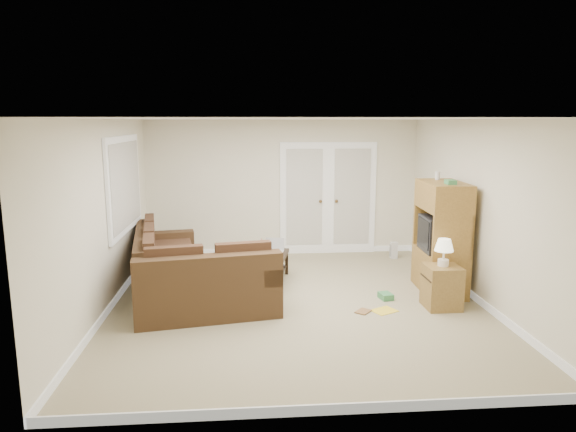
{
  "coord_description": "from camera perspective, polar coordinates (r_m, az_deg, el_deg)",
  "views": [
    {
      "loc": [
        -0.66,
        -6.7,
        2.47
      ],
      "look_at": [
        -0.07,
        0.68,
        1.1
      ],
      "focal_mm": 32.0,
      "sensor_mm": 36.0,
      "label": 1
    }
  ],
  "objects": [
    {
      "name": "floor_greenbox",
      "position": [
        7.45,
        10.8,
        -8.73
      ],
      "size": [
        0.2,
        0.24,
        0.08
      ],
      "primitive_type": "cube",
      "rotation": [
        0.0,
        0.0,
        0.2
      ],
      "color": "#3C844C",
      "rests_on": "floor"
    },
    {
      "name": "sectional_sofa",
      "position": [
        7.4,
        -11.53,
        -6.47
      ],
      "size": [
        2.3,
        2.9,
        0.86
      ],
      "rotation": [
        0.0,
        0.0,
        0.17
      ],
      "color": "#432D19",
      "rests_on": "floor"
    },
    {
      "name": "side_cabinet",
      "position": [
        7.21,
        16.74,
        -7.16
      ],
      "size": [
        0.45,
        0.45,
        0.95
      ],
      "rotation": [
        0.0,
        0.0,
        0.01
      ],
      "color": "olive",
      "rests_on": "floor"
    },
    {
      "name": "baseboards",
      "position": [
        7.15,
        0.99,
        -9.29
      ],
      "size": [
        5.0,
        5.5,
        0.1
      ],
      "primitive_type": null,
      "color": "silver",
      "rests_on": "floor"
    },
    {
      "name": "floor",
      "position": [
        7.17,
        0.99,
        -9.67
      ],
      "size": [
        5.5,
        5.5,
        0.0
      ],
      "primitive_type": "plane",
      "color": "tan",
      "rests_on": "ground"
    },
    {
      "name": "coffee_table",
      "position": [
        7.98,
        -2.16,
        -5.79
      ],
      "size": [
        0.72,
        1.13,
        0.71
      ],
      "rotation": [
        0.0,
        0.0,
        -0.2
      ],
      "color": "black",
      "rests_on": "floor"
    },
    {
      "name": "floor_book",
      "position": [
        6.96,
        7.78,
        -10.33
      ],
      "size": [
        0.26,
        0.26,
        0.02
      ],
      "primitive_type": "imported",
      "rotation": [
        0.0,
        0.0,
        -0.7
      ],
      "color": "brown",
      "rests_on": "floor"
    },
    {
      "name": "floor_magazine",
      "position": [
        7.01,
        10.63,
        -10.3
      ],
      "size": [
        0.39,
        0.36,
        0.01
      ],
      "primitive_type": "cube",
      "rotation": [
        0.0,
        0.0,
        0.48
      ],
      "color": "yellow",
      "rests_on": "floor"
    },
    {
      "name": "tv_armoire",
      "position": [
        7.78,
        16.63,
        -2.22
      ],
      "size": [
        0.6,
        1.03,
        1.74
      ],
      "rotation": [
        0.0,
        0.0,
        -0.05
      ],
      "color": "olive",
      "rests_on": "floor"
    },
    {
      "name": "ceiling",
      "position": [
        6.73,
        1.06,
        10.74
      ],
      "size": [
        5.0,
        5.5,
        0.02
      ],
      "primitive_type": "cube",
      "color": "white",
      "rests_on": "wall_back"
    },
    {
      "name": "window_left",
      "position": [
        7.96,
        -17.69,
        3.36
      ],
      "size": [
        0.05,
        1.92,
        1.42
      ],
      "color": "silver",
      "rests_on": "wall_left"
    },
    {
      "name": "wall_back",
      "position": [
        9.55,
        -0.59,
        3.15
      ],
      "size": [
        5.0,
        0.02,
        2.5
      ],
      "primitive_type": "cube",
      "color": "silver",
      "rests_on": "floor"
    },
    {
      "name": "french_doors",
      "position": [
        9.64,
        4.48,
        1.9
      ],
      "size": [
        1.8,
        0.05,
        2.13
      ],
      "color": "silver",
      "rests_on": "floor"
    },
    {
      "name": "wall_left",
      "position": [
        7.05,
        -19.63,
        -0.09
      ],
      "size": [
        0.02,
        5.5,
        2.5
      ],
      "primitive_type": "cube",
      "color": "silver",
      "rests_on": "floor"
    },
    {
      "name": "wall_front",
      "position": [
        4.18,
        4.73,
        -6.5
      ],
      "size": [
        5.0,
        0.02,
        2.5
      ],
      "primitive_type": "cube",
      "color": "silver",
      "rests_on": "floor"
    },
    {
      "name": "wall_right",
      "position": [
        7.51,
        20.38,
        0.47
      ],
      "size": [
        0.02,
        5.5,
        2.5
      ],
      "primitive_type": "cube",
      "color": "silver",
      "rests_on": "floor"
    },
    {
      "name": "space_heater",
      "position": [
        9.58,
        11.67,
        -3.74
      ],
      "size": [
        0.13,
        0.11,
        0.3
      ],
      "primitive_type": "cube",
      "rotation": [
        0.0,
        0.0,
        0.06
      ],
      "color": "silver",
      "rests_on": "floor"
    }
  ]
}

